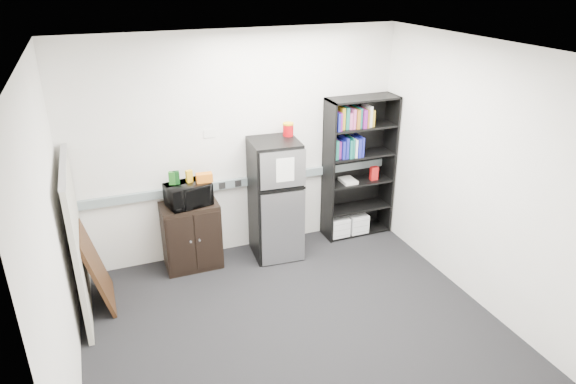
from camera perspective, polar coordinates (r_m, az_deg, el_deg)
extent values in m
plane|color=black|center=(5.33, 0.61, -14.68)|extent=(4.00, 4.00, 0.00)
cube|color=white|center=(6.15, -5.43, 5.08)|extent=(4.00, 0.02, 2.70)
cube|color=white|center=(5.61, 20.02, 1.82)|extent=(0.02, 3.50, 2.70)
cube|color=white|center=(4.36, -24.65, -5.38)|extent=(0.02, 3.50, 2.70)
cube|color=white|center=(4.21, 0.78, 15.41)|extent=(4.00, 3.50, 0.02)
cube|color=gray|center=(6.28, -5.19, 1.11)|extent=(3.92, 0.05, 0.10)
cube|color=white|center=(6.00, -8.71, 6.45)|extent=(0.14, 0.00, 0.10)
cube|color=black|center=(6.49, 4.49, 2.16)|extent=(0.02, 0.34, 1.85)
cube|color=black|center=(6.90, 11.08, 3.10)|extent=(0.02, 0.34, 1.85)
cube|color=black|center=(6.82, 7.23, 3.11)|extent=(0.90, 0.02, 1.85)
cube|color=black|center=(6.41, 8.34, 10.27)|extent=(0.90, 0.34, 0.02)
cube|color=black|center=(7.06, 7.47, -4.22)|extent=(0.85, 0.32, 0.03)
cube|color=black|center=(6.90, 7.63, -1.65)|extent=(0.85, 0.32, 0.03)
cube|color=black|center=(6.75, 7.80, 1.18)|extent=(0.85, 0.32, 0.02)
cube|color=black|center=(6.62, 7.97, 4.14)|extent=(0.85, 0.32, 0.02)
cube|color=black|center=(6.51, 8.16, 7.21)|extent=(0.85, 0.32, 0.02)
cube|color=white|center=(6.87, 5.47, -3.66)|extent=(0.25, 0.30, 0.25)
cube|color=white|center=(6.99, 7.54, -3.26)|extent=(0.25, 0.30, 0.25)
cube|color=#9F9C8D|center=(5.56, -22.37, -5.06)|extent=(0.05, 1.30, 1.60)
cube|color=#B2B2B7|center=(5.24, -23.74, 2.75)|extent=(0.06, 1.30, 0.02)
cube|color=black|center=(6.17, -10.68, -4.76)|extent=(0.65, 0.41, 0.81)
cube|color=black|center=(5.97, -11.75, -5.90)|extent=(0.30, 0.01, 0.72)
cube|color=black|center=(6.01, -8.82, -5.42)|extent=(0.30, 0.01, 0.72)
cylinder|color=#B2B2B7|center=(5.95, -10.75, -5.47)|extent=(0.02, 0.02, 0.02)
cylinder|color=#B2B2B7|center=(5.96, -9.81, -5.31)|extent=(0.02, 0.02, 0.02)
imported|color=black|center=(5.91, -11.03, -0.26)|extent=(0.54, 0.42, 0.27)
cube|color=#1E601B|center=(5.84, -12.75, 1.51)|extent=(0.08, 0.07, 0.15)
cube|color=#0C3610|center=(5.85, -12.31, 1.57)|extent=(0.07, 0.06, 0.15)
cube|color=gold|center=(5.87, -10.92, 1.73)|extent=(0.08, 0.07, 0.14)
cube|color=orange|center=(5.86, -9.29, 1.60)|extent=(0.19, 0.11, 0.10)
cube|color=black|center=(6.19, -1.47, -0.88)|extent=(0.59, 0.59, 1.46)
cube|color=#AEAEB3|center=(5.74, -0.54, 2.49)|extent=(0.53, 0.06, 0.44)
cube|color=#AEAEB3|center=(6.05, -0.51, -4.09)|extent=(0.53, 0.06, 0.93)
cube|color=black|center=(5.83, -0.49, 0.17)|extent=(0.53, 0.04, 0.03)
cube|color=white|center=(5.74, -0.30, 2.47)|extent=(0.21, 0.02, 0.28)
cube|color=black|center=(5.91, -1.55, 5.63)|extent=(0.59, 0.59, 0.02)
cylinder|color=#B1080E|center=(6.07, 0.01, 6.98)|extent=(0.13, 0.13, 0.15)
cylinder|color=gold|center=(6.04, 0.01, 7.78)|extent=(0.13, 0.13, 0.02)
cube|color=black|center=(5.76, -20.54, -7.80)|extent=(0.26, 0.69, 0.87)
cube|color=beige|center=(5.76, -20.32, -7.77)|extent=(0.20, 0.59, 0.73)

